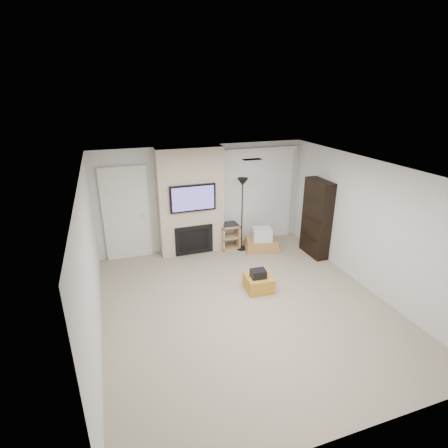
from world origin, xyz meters
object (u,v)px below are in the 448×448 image
object	(u,v)px
floor_lamp	(242,194)
av_stand	(230,235)
bookshelf	(317,218)
box_stack	(262,241)
ottoman	(259,283)

from	to	relation	value
floor_lamp	av_stand	size ratio (longest dim) A/B	2.69
floor_lamp	bookshelf	size ratio (longest dim) A/B	0.99
floor_lamp	box_stack	size ratio (longest dim) A/B	1.90
ottoman	bookshelf	xyz separation A→B (m)	(1.90, 1.03, 0.75)
box_stack	bookshelf	xyz separation A→B (m)	(1.06, -0.64, 0.69)
av_stand	box_stack	bearing A→B (deg)	-24.31
bookshelf	box_stack	bearing A→B (deg)	148.84
ottoman	av_stand	size ratio (longest dim) A/B	0.76
floor_lamp	box_stack	distance (m)	1.29
ottoman	box_stack	distance (m)	1.87
ottoman	box_stack	xyz separation A→B (m)	(0.83, 1.68, 0.06)
av_stand	bookshelf	world-z (taller)	bookshelf
box_stack	av_stand	bearing A→B (deg)	155.69
ottoman	box_stack	bearing A→B (deg)	63.53
floor_lamp	bookshelf	world-z (taller)	bookshelf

